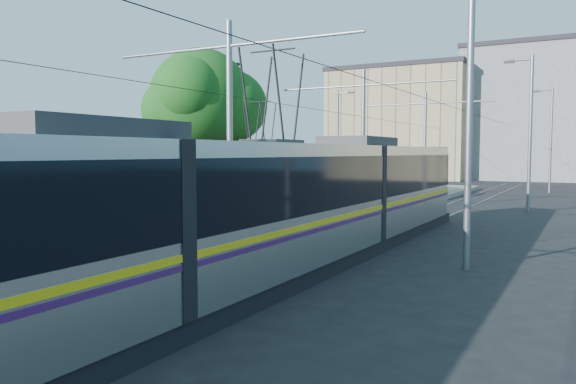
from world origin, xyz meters
The scene contains 13 objects.
ground centered at (0.00, 0.00, 0.00)m, with size 160.00×160.00×0.00m, color black.
platform centered at (0.00, 17.00, 0.15)m, with size 4.00×50.00×0.30m, color gray.
tactile_strip_left centered at (-1.45, 17.00, 0.30)m, with size 0.70×50.00×0.01m, color gray.
tactile_strip_right centered at (1.45, 17.00, 0.30)m, with size 0.70×50.00×0.01m, color gray.
rails centered at (0.00, 17.00, 0.02)m, with size 8.71×70.00×0.03m.
tram_left centered at (-3.60, 15.78, 1.71)m, with size 2.43×32.00×5.50m.
tram_right centered at (3.60, 4.54, 1.86)m, with size 2.43×28.19×5.50m.
catenary centered at (0.00, 14.15, 4.52)m, with size 9.20×70.00×7.00m.
street_lamps centered at (0.00, 21.00, 4.18)m, with size 15.18×38.22×8.00m.
shelter centered at (0.00, 11.18, 1.60)m, with size 0.91×1.24×2.49m.
tree centered at (-7.29, 16.72, 5.73)m, with size 5.83×5.39×8.47m.
building_left centered at (-10.00, 60.00, 6.60)m, with size 16.32×12.24×13.18m.
building_centre centered at (6.00, 64.00, 7.55)m, with size 18.36×14.28×15.09m.
Camera 1 is at (10.35, -7.10, 3.09)m, focal length 35.00 mm.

